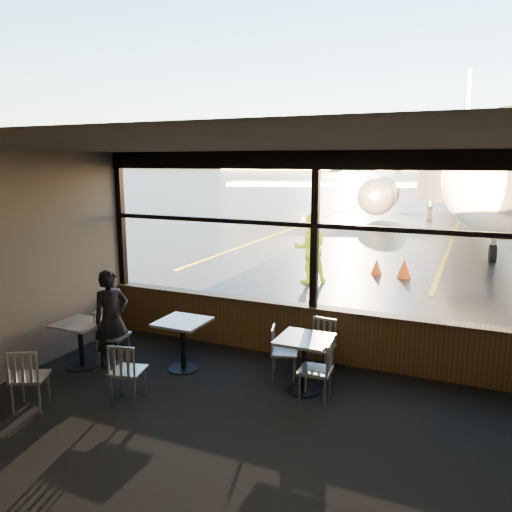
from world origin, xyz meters
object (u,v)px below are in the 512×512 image
Objects in this scene: airliner at (479,126)px; cone_nose at (404,268)px; ground_crew at (310,248)px; chair_left_s at (30,378)px; chair_mid_w at (113,337)px; chair_near_e at (315,371)px; passenger at (111,319)px; cone_extra at (377,267)px; chair_mid_s at (128,372)px; chair_near_w at (284,353)px; cafe_table_left at (81,345)px; chair_near_n at (319,348)px; cafe_table_near at (304,365)px; cafe_table_mid at (183,345)px; cone_wing at (304,218)px.

airliner is 15.75m from cone_nose.
chair_left_s is at bearing 53.43° from ground_crew.
chair_mid_w is 0.50× the size of ground_crew.
cone_nose is (3.55, 10.12, -0.17)m from chair_left_s.
chair_mid_w is (-3.46, -0.09, 0.02)m from chair_near_e.
chair_mid_w is 0.59× the size of passenger.
airliner reaches higher than cone_extra.
chair_mid_s is 1.30m from chair_left_s.
ground_crew reaches higher than chair_near_e.
cafe_table_left is at bearing -89.51° from chair_near_w.
chair_near_w is 2.86m from chair_mid_w.
chair_near_e is at bearing 33.85° from chair_near_w.
ground_crew is (0.13, 7.80, 0.51)m from chair_mid_s.
chair_near_n is at bearing 80.75° from ground_crew.
chair_near_n is (0.04, 0.62, 0.04)m from cafe_table_near.
chair_near_w is at bearing -89.50° from cone_extra.
chair_near_n is 0.56× the size of passenger.
passenger reaches higher than cafe_table_mid.
airliner is 24.74m from cafe_table_left.
chair_near_n is 1.01× the size of chair_mid_s.
airliner is 25.08m from chair_mid_s.
cafe_table_mid is 0.43× the size of ground_crew.
chair_mid_s is 9.71m from cone_extra.
chair_mid_w is 1.86× the size of cone_wing.
cafe_table_mid is 0.91× the size of chair_near_e.
chair_mid_s is 0.99× the size of chair_left_s.
airliner reaches higher than passenger.
chair_left_s is at bearing -104.85° from cone_extra.
ground_crew is at bearing -70.65° from cone_wing.
chair_near_e reaches higher than chair_near_n.
chair_near_w is at bearing 75.91° from ground_crew.
cone_extra is (-0.74, 8.51, -0.23)m from chair_near_e.
chair_near_e is 1.01× the size of chair_mid_s.
chair_left_s reaches higher than chair_near_w.
cone_wing reaches higher than cone_extra.
chair_mid_s is 21.19m from cone_wing.
cone_extra is (6.06, -11.16, -0.03)m from cone_wing.
cone_extra is at bearing 10.42° from passenger.
chair_mid_s is (-0.11, -1.26, 0.04)m from cafe_table_mid.
passenger reaches higher than chair_near_e.
airliner is at bearing -131.67° from ground_crew.
passenger is at bearing 125.27° from chair_mid_s.
cafe_table_near reaches higher than cone_nose.
chair_mid_w is at bearing -106.61° from airliner.
chair_mid_s is at bearing -103.87° from passenger.
cone_nose is (0.75, 7.79, -0.13)m from chair_near_w.
airliner is 40.69× the size of chair_near_w.
cafe_table_mid is 6.56m from ground_crew.
airliner is 37.14× the size of chair_near_e.
chair_mid_s is at bearing -63.00° from chair_near_w.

